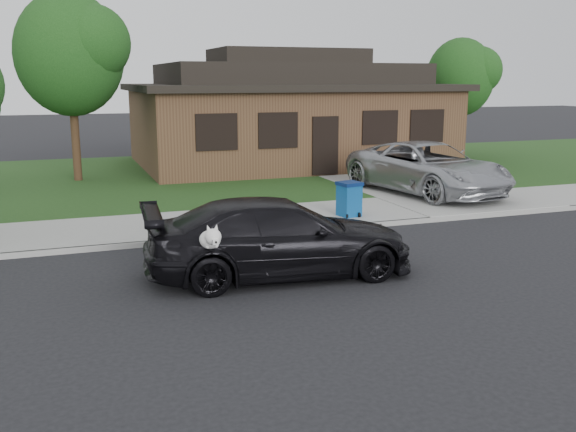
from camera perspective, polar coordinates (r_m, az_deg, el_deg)
name	(u,v)px	position (r m, az deg, el deg)	size (l,w,h in m)	color
ground	(358,276)	(12.10, 6.26, -5.30)	(120.00, 120.00, 0.00)	black
sidewalk	(273,219)	(16.56, -1.34, -0.24)	(60.00, 3.00, 0.12)	gray
curb	(293,231)	(15.18, 0.47, -1.38)	(60.00, 0.12, 0.12)	gray
lawn	(205,175)	(24.16, -7.40, 3.60)	(60.00, 13.00, 0.13)	#193814
driveway	(386,178)	(23.46, 8.74, 3.32)	(4.50, 13.00, 0.14)	gray
sedan	(279,238)	(11.86, -0.77, -1.95)	(5.13, 2.58, 1.44)	black
minivan	(428,168)	(20.21, 12.32, 4.21)	(2.59, 5.61, 1.56)	#A1A3A8
recycling_bin	(349,199)	(16.60, 5.46, 1.53)	(0.62, 0.62, 0.89)	navy
house	(288,115)	(26.97, -0.04, 9.00)	(12.60, 8.60, 4.65)	#422B1C
tree_0	(75,52)	(23.25, -18.42, 13.68)	(3.78, 3.60, 6.34)	#332114
tree_1	(464,76)	(30.17, 15.40, 11.91)	(3.15, 3.00, 5.25)	#332114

